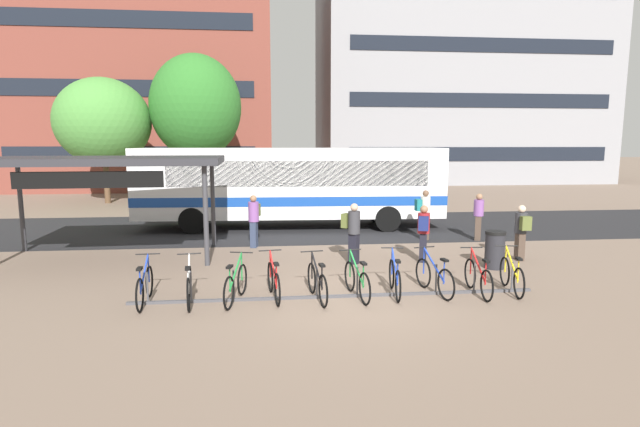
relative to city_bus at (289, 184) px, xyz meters
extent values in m
plane|color=#7A6656|center=(0.93, -9.41, -1.78)|extent=(200.00, 200.00, 0.00)
cube|color=#232326|center=(0.93, 0.00, -1.77)|extent=(80.00, 7.20, 0.01)
cube|color=white|center=(0.06, 0.00, 0.07)|extent=(12.09, 3.00, 2.70)
cube|color=#1947A3|center=(0.06, 0.00, -0.58)|extent=(12.11, 3.02, 0.36)
cube|color=black|center=(-5.38, 0.20, 1.20)|extent=(1.08, 2.33, 0.40)
cube|color=black|center=(-5.91, 0.22, 0.34)|extent=(0.16, 2.19, 1.40)
cube|color=black|center=(0.32, -1.26, 0.48)|extent=(9.84, 0.43, 0.97)
cube|color=black|center=(0.41, 1.23, 0.48)|extent=(9.84, 0.43, 0.97)
cylinder|color=black|center=(-3.70, -1.02, -1.28)|extent=(1.01, 0.34, 1.00)
cylinder|color=black|center=(-3.61, 1.29, -1.28)|extent=(1.01, 0.34, 1.00)
cylinder|color=black|center=(3.74, -1.30, -1.28)|extent=(1.01, 0.34, 1.00)
cylinder|color=black|center=(3.82, 1.01, -1.28)|extent=(1.01, 0.34, 1.00)
cube|color=#47474C|center=(0.70, -9.22, -1.75)|extent=(9.04, 0.16, 0.06)
cylinder|color=#47474C|center=(-3.37, -9.25, -1.43)|extent=(0.04, 0.04, 0.70)
cylinder|color=#47474C|center=(-2.47, -9.24, -1.43)|extent=(0.04, 0.04, 0.70)
cylinder|color=#47474C|center=(-1.56, -9.24, -1.43)|extent=(0.04, 0.04, 0.70)
cylinder|color=#47474C|center=(-0.66, -9.23, -1.43)|extent=(0.04, 0.04, 0.70)
cylinder|color=#47474C|center=(0.25, -9.22, -1.43)|extent=(0.04, 0.04, 0.70)
cylinder|color=#47474C|center=(1.15, -9.21, -1.43)|extent=(0.04, 0.04, 0.70)
cylinder|color=#47474C|center=(2.05, -9.20, -1.43)|extent=(0.04, 0.04, 0.70)
cylinder|color=#47474C|center=(2.96, -9.20, -1.43)|extent=(0.04, 0.04, 0.70)
cylinder|color=#47474C|center=(3.86, -9.19, -1.43)|extent=(0.04, 0.04, 0.70)
cylinder|color=#47474C|center=(4.77, -9.18, -1.43)|extent=(0.04, 0.04, 0.70)
torus|color=black|center=(-3.45, -8.73, -1.42)|extent=(0.08, 0.71, 0.70)
torus|color=black|center=(-3.40, -9.75, -1.42)|extent=(0.08, 0.71, 0.70)
cube|color=#1E3DB2|center=(-3.43, -9.22, -1.11)|extent=(0.08, 0.92, 0.58)
cylinder|color=#1E3DB2|center=(-3.41, -9.65, -1.16)|extent=(0.03, 0.03, 0.55)
cube|color=black|center=(-3.41, -9.65, -0.90)|extent=(0.11, 0.22, 0.05)
cylinder|color=#1E3DB2|center=(-3.45, -8.75, -1.11)|extent=(0.03, 0.03, 0.65)
cylinder|color=black|center=(-3.45, -8.75, -0.80)|extent=(0.52, 0.05, 0.03)
torus|color=black|center=(-2.55, -8.80, -1.42)|extent=(0.13, 0.70, 0.70)
torus|color=black|center=(-2.43, -9.81, -1.42)|extent=(0.13, 0.70, 0.70)
cube|color=silver|center=(-2.49, -9.29, -1.11)|extent=(0.14, 0.92, 0.58)
cylinder|color=silver|center=(-2.44, -9.71, -1.16)|extent=(0.03, 0.03, 0.55)
cube|color=black|center=(-2.44, -9.71, -0.90)|extent=(0.13, 0.23, 0.05)
cylinder|color=silver|center=(-2.55, -8.82, -1.11)|extent=(0.04, 0.04, 0.65)
cylinder|color=black|center=(-2.55, -8.82, -0.80)|extent=(0.52, 0.09, 0.03)
torus|color=black|center=(-1.41, -8.77, -1.42)|extent=(0.19, 0.70, 0.70)
torus|color=black|center=(-1.62, -9.77, -1.42)|extent=(0.19, 0.70, 0.70)
cube|color=#1E7F38|center=(-1.51, -9.25, -1.11)|extent=(0.23, 0.91, 0.58)
cylinder|color=#1E7F38|center=(-1.60, -9.67, -1.16)|extent=(0.04, 0.04, 0.55)
cube|color=black|center=(-1.60, -9.67, -0.90)|extent=(0.14, 0.24, 0.05)
cylinder|color=#1E7F38|center=(-1.41, -8.79, -1.11)|extent=(0.04, 0.04, 0.65)
cylinder|color=black|center=(-1.41, -8.79, -0.80)|extent=(0.51, 0.14, 0.03)
torus|color=black|center=(-0.77, -8.63, -1.42)|extent=(0.14, 0.70, 0.70)
torus|color=black|center=(-0.63, -9.64, -1.42)|extent=(0.14, 0.70, 0.70)
cube|color=red|center=(-0.70, -9.12, -1.11)|extent=(0.16, 0.92, 0.58)
cylinder|color=red|center=(-0.64, -9.54, -1.16)|extent=(0.03, 0.03, 0.55)
cube|color=black|center=(-0.64, -9.54, -0.90)|extent=(0.13, 0.23, 0.05)
cylinder|color=red|center=(-0.77, -8.65, -1.11)|extent=(0.04, 0.04, 0.65)
cylinder|color=black|center=(-0.77, -8.65, -0.80)|extent=(0.52, 0.10, 0.03)
torus|color=black|center=(0.17, -8.82, -1.42)|extent=(0.15, 0.70, 0.70)
torus|color=black|center=(0.32, -9.83, -1.42)|extent=(0.15, 0.70, 0.70)
cube|color=black|center=(0.24, -9.31, -1.11)|extent=(0.17, 0.91, 0.58)
cylinder|color=black|center=(0.31, -9.73, -1.16)|extent=(0.03, 0.03, 0.55)
cube|color=black|center=(0.31, -9.73, -0.90)|extent=(0.13, 0.23, 0.05)
cylinder|color=black|center=(0.17, -8.84, -1.11)|extent=(0.04, 0.04, 0.65)
cylinder|color=black|center=(0.17, -8.84, -0.80)|extent=(0.52, 0.11, 0.03)
torus|color=black|center=(1.05, -8.75, -1.42)|extent=(0.15, 0.70, 0.70)
torus|color=black|center=(1.21, -9.76, -1.42)|extent=(0.15, 0.70, 0.70)
cube|color=#1E7F38|center=(1.13, -9.24, -1.11)|extent=(0.17, 0.91, 0.58)
cylinder|color=#1E7F38|center=(1.20, -9.66, -1.16)|extent=(0.03, 0.03, 0.55)
cube|color=black|center=(1.20, -9.66, -0.90)|extent=(0.13, 0.23, 0.05)
cylinder|color=#1E7F38|center=(1.06, -8.77, -1.11)|extent=(0.04, 0.04, 0.65)
cylinder|color=black|center=(1.06, -8.77, -0.80)|extent=(0.52, 0.11, 0.03)
torus|color=black|center=(2.07, -8.64, -1.42)|extent=(0.12, 0.70, 0.70)
torus|color=black|center=(1.96, -9.65, -1.42)|extent=(0.12, 0.70, 0.70)
cube|color=#1E3DB2|center=(2.02, -9.13, -1.11)|extent=(0.13, 0.92, 0.58)
cylinder|color=#1E3DB2|center=(1.97, -9.55, -1.16)|extent=(0.03, 0.03, 0.55)
cube|color=black|center=(1.97, -9.55, -0.90)|extent=(0.12, 0.23, 0.05)
cylinder|color=#1E3DB2|center=(2.07, -8.66, -1.11)|extent=(0.04, 0.04, 0.65)
cylinder|color=black|center=(2.07, -8.66, -0.80)|extent=(0.52, 0.08, 0.03)
torus|color=black|center=(2.83, -8.64, -1.42)|extent=(0.18, 0.70, 0.70)
torus|color=black|center=(3.03, -9.65, -1.42)|extent=(0.18, 0.70, 0.70)
cube|color=#1E3DB2|center=(2.93, -9.13, -1.11)|extent=(0.21, 0.91, 0.58)
cylinder|color=#1E3DB2|center=(3.01, -9.55, -1.16)|extent=(0.04, 0.04, 0.55)
cube|color=black|center=(3.01, -9.55, -0.90)|extent=(0.14, 0.24, 0.05)
cylinder|color=#1E3DB2|center=(2.84, -8.66, -1.11)|extent=(0.04, 0.04, 0.65)
cylinder|color=black|center=(2.84, -8.66, -0.80)|extent=(0.52, 0.13, 0.03)
torus|color=black|center=(3.93, -8.79, -1.42)|extent=(0.08, 0.71, 0.70)
torus|color=black|center=(3.88, -9.80, -1.42)|extent=(0.08, 0.71, 0.70)
cube|color=red|center=(3.90, -9.27, -1.11)|extent=(0.08, 0.92, 0.58)
cylinder|color=red|center=(3.88, -9.70, -1.16)|extent=(0.03, 0.03, 0.55)
cube|color=black|center=(3.88, -9.70, -0.90)|extent=(0.11, 0.22, 0.05)
cylinder|color=red|center=(3.93, -8.81, -1.11)|extent=(0.03, 0.03, 0.65)
cylinder|color=black|center=(3.93, -8.81, -0.80)|extent=(0.52, 0.05, 0.03)
torus|color=black|center=(4.83, -8.69, -1.42)|extent=(0.16, 0.70, 0.70)
torus|color=black|center=(4.66, -9.70, -1.42)|extent=(0.16, 0.70, 0.70)
cube|color=yellow|center=(4.75, -9.18, -1.11)|extent=(0.18, 0.91, 0.58)
cylinder|color=yellow|center=(4.68, -9.60, -1.16)|extent=(0.03, 0.03, 0.55)
cube|color=black|center=(4.68, -9.60, -0.90)|extent=(0.13, 0.23, 0.05)
cylinder|color=yellow|center=(4.82, -8.71, -1.11)|extent=(0.04, 0.04, 0.65)
cylinder|color=black|center=(4.82, -8.71, -0.80)|extent=(0.52, 0.11, 0.03)
cylinder|color=#38383D|center=(-2.54, -5.98, -0.38)|extent=(0.15, 0.15, 2.80)
cylinder|color=#38383D|center=(-8.54, -3.54, -0.38)|extent=(0.15, 0.15, 2.80)
cylinder|color=#38383D|center=(-2.65, -3.29, -0.38)|extent=(0.15, 0.15, 2.80)
cube|color=#28282D|center=(-5.54, -4.76, 1.12)|extent=(6.84, 3.77, 0.20)
cube|color=black|center=(-5.48, -6.26, 0.67)|extent=(3.78, 0.24, 0.44)
cube|color=#47382D|center=(6.46, -6.29, -1.37)|extent=(0.20, 0.26, 0.81)
cylinder|color=#333338|center=(6.46, -6.29, -0.66)|extent=(0.34, 0.34, 0.60)
sphere|color=beige|center=(6.46, -6.29, -0.26)|extent=(0.22, 0.22, 0.22)
cube|color=#56602D|center=(6.46, -6.55, -0.64)|extent=(0.28, 0.18, 0.40)
cube|color=#47382D|center=(6.48, -3.32, -1.34)|extent=(0.28, 0.32, 0.87)
cylinder|color=#7F4C93|center=(6.48, -3.32, -0.62)|extent=(0.44, 0.44, 0.56)
sphere|color=#936B4C|center=(6.48, -3.32, -0.23)|extent=(0.22, 0.22, 0.22)
cube|color=maroon|center=(6.58, -3.08, -0.59)|extent=(0.33, 0.27, 0.40)
cube|color=#47382D|center=(4.65, -3.04, -1.33)|extent=(0.27, 0.22, 0.89)
cylinder|color=beige|center=(4.65, -3.04, -0.56)|extent=(0.36, 0.36, 0.66)
sphere|color=brown|center=(4.65, -3.04, -0.12)|extent=(0.22, 0.22, 0.22)
cube|color=#197075|center=(4.39, -3.06, -0.53)|extent=(0.20, 0.29, 0.40)
cube|color=#2D3851|center=(-1.31, -3.70, -1.34)|extent=(0.26, 0.30, 0.86)
cylinder|color=#7F4C93|center=(-1.31, -3.70, -0.59)|extent=(0.42, 0.42, 0.64)
sphere|color=#936B4C|center=(-1.31, -3.70, -0.16)|extent=(0.22, 0.22, 0.22)
cube|color=#56602D|center=(-1.24, -3.45, -0.56)|extent=(0.32, 0.25, 0.40)
cube|color=black|center=(1.58, -6.20, -1.34)|extent=(0.33, 0.32, 0.87)
cylinder|color=#333338|center=(1.58, -6.20, -0.59)|extent=(0.48, 0.48, 0.64)
sphere|color=tan|center=(1.58, -6.20, -0.16)|extent=(0.22, 0.22, 0.22)
cube|color=#56602D|center=(1.37, -6.05, -0.55)|extent=(0.31, 0.33, 0.40)
cube|color=black|center=(3.60, -6.19, -1.35)|extent=(0.27, 0.31, 0.84)
cylinder|color=maroon|center=(3.60, -6.19, -0.64)|extent=(0.43, 0.43, 0.58)
sphere|color=#936B4C|center=(3.60, -6.19, -0.24)|extent=(0.22, 0.22, 0.22)
cube|color=navy|center=(3.52, -6.43, -0.61)|extent=(0.32, 0.26, 0.40)
cylinder|color=#232328|center=(5.32, -7.09, -1.30)|extent=(0.52, 0.52, 0.95)
cylinder|color=black|center=(5.32, -7.09, -0.79)|extent=(0.55, 0.55, 0.08)
cylinder|color=brown|center=(-9.99, 9.16, -0.52)|extent=(0.32, 0.32, 2.52)
ellipsoid|color=#4C8E3D|center=(-9.99, 9.16, 2.79)|extent=(5.17, 5.17, 4.83)
cylinder|color=brown|center=(-4.95, 9.55, -0.30)|extent=(0.32, 0.32, 2.94)
ellipsoid|color=#2D7028|center=(-4.95, 9.55, 3.68)|extent=(5.15, 5.15, 5.91)
cube|color=brown|center=(-9.99, 20.26, 6.93)|extent=(18.70, 11.39, 17.42)
cube|color=black|center=(-9.99, 14.53, 0.84)|extent=(16.45, 0.06, 1.10)
cube|color=black|center=(-9.99, 14.53, 5.19)|extent=(16.45, 0.06, 1.10)
cube|color=black|center=(-9.99, 14.53, 9.55)|extent=(16.45, 0.06, 1.10)
cube|color=gray|center=(15.89, 24.59, 8.69)|extent=(23.99, 12.81, 20.93)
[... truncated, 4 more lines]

